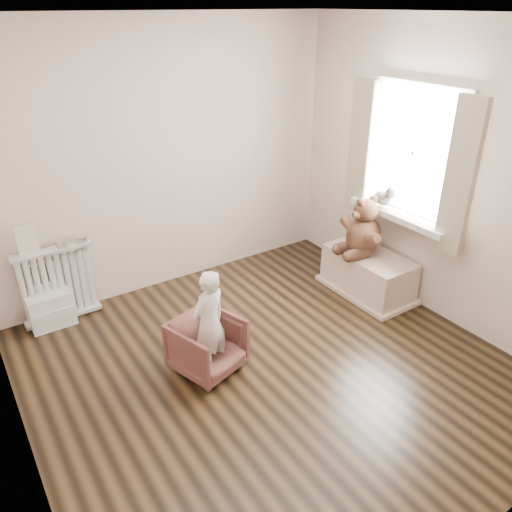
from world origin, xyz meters
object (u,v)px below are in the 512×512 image
toy_vanity (48,298)px  radiator (57,282)px  armchair (207,345)px  plush_cat (384,196)px  toy_bench (368,274)px  teddy_bear (364,230)px  child (209,323)px

toy_vanity → radiator: bearing=15.4°
armchair → plush_cat: plush_cat is taller
radiator → plush_cat: 3.15m
toy_bench → teddy_bear: teddy_bear is taller
radiator → armchair: bearing=-60.4°
toy_bench → teddy_bear: (-0.04, 0.07, 0.47)m
toy_bench → plush_cat: size_ratio=3.53×
toy_bench → plush_cat: (0.14, 0.04, 0.80)m
radiator → toy_vanity: radiator is taller
armchair → toy_bench: size_ratio=0.56×
child → teddy_bear: size_ratio=1.54×
radiator → child: child is taller
radiator → toy_bench: 2.99m
toy_vanity → toy_bench: toy_vanity is taller
armchair → child: 0.25m
plush_cat → toy_vanity: bearing=178.8°
plush_cat → child: bearing=-152.8°
armchair → child: size_ratio=0.56×
child → plush_cat: (2.08, 0.27, 0.53)m
toy_vanity → armchair: toy_vanity is taller
radiator → toy_vanity: size_ratio=1.19×
armchair → toy_bench: bearing=-12.2°
teddy_bear → plush_cat: 0.38m
radiator → toy_bench: bearing=-24.0°
armchair → teddy_bear: teddy_bear is taller
toy_vanity → teddy_bear: teddy_bear is taller
child → toy_bench: 1.97m
child → teddy_bear: 1.93m
armchair → teddy_bear: 1.96m
radiator → teddy_bear: size_ratio=1.24×
teddy_bear → toy_vanity: bearing=164.4°
plush_cat → toy_bench: bearing=-143.2°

